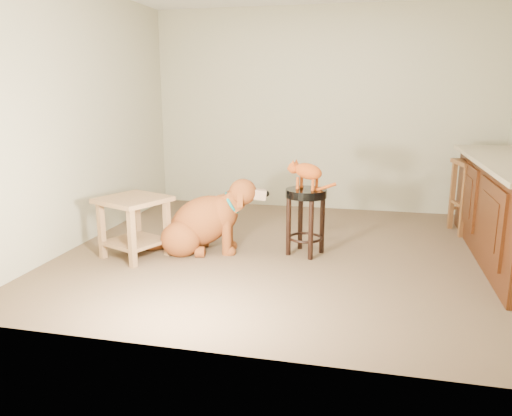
% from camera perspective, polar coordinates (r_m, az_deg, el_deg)
% --- Properties ---
extents(floor, '(4.50, 4.00, 0.01)m').
position_cam_1_polar(floor, '(4.92, 4.96, -5.19)').
color(floor, brown).
rests_on(floor, ground).
extents(room_shell, '(4.54, 4.04, 2.62)m').
position_cam_1_polar(room_shell, '(4.67, 5.38, 14.72)').
color(room_shell, '#AAA689').
rests_on(room_shell, ground).
extents(cabinet_run, '(0.70, 2.56, 0.94)m').
position_cam_1_polar(cabinet_run, '(5.21, 27.23, -0.56)').
color(cabinet_run, '#401D0B').
rests_on(cabinet_run, ground).
extents(padded_stool, '(0.42, 0.42, 0.64)m').
position_cam_1_polar(padded_stool, '(4.79, 5.72, -0.04)').
color(padded_stool, black).
rests_on(padded_stool, ground).
extents(wood_stool, '(0.51, 0.51, 0.81)m').
position_cam_1_polar(wood_stool, '(6.00, 23.67, 1.30)').
color(wood_stool, brown).
rests_on(wood_stool, ground).
extents(side_table, '(0.73, 0.73, 0.58)m').
position_cam_1_polar(side_table, '(4.84, -13.77, -1.12)').
color(side_table, brown).
rests_on(side_table, ground).
extents(golden_retriever, '(1.22, 0.67, 0.78)m').
position_cam_1_polar(golden_retriever, '(4.91, -6.09, -1.69)').
color(golden_retriever, brown).
rests_on(golden_retriever, ground).
extents(tabby_kitten, '(0.48, 0.23, 0.30)m').
position_cam_1_polar(tabby_kitten, '(4.73, 5.70, 4.12)').
color(tabby_kitten, '#91390E').
rests_on(tabby_kitten, padded_stool).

